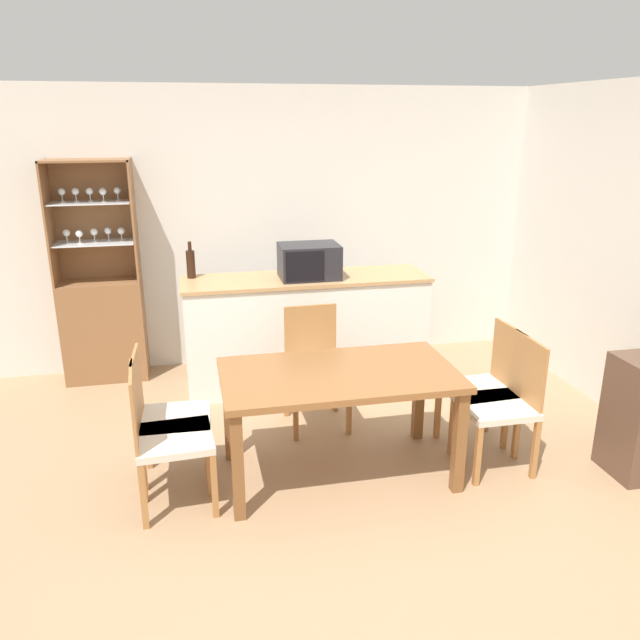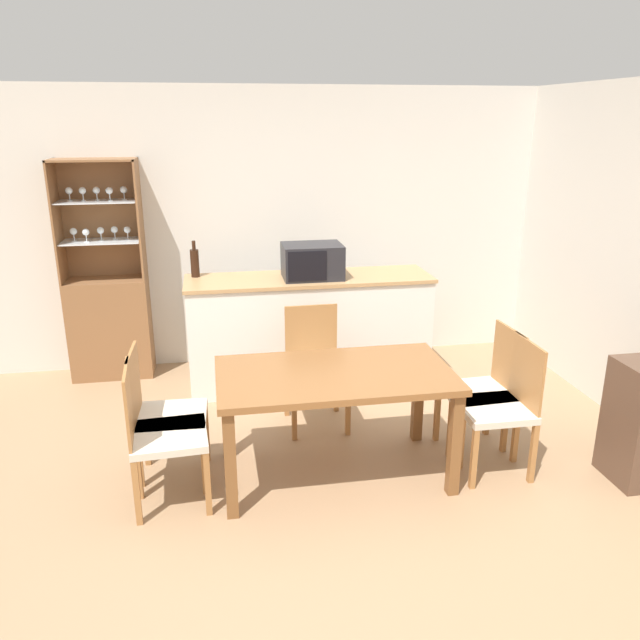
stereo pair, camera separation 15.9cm
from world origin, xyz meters
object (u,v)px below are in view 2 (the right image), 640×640
at_px(dining_table, 335,386).
at_px(microwave, 312,261).
at_px(dining_chair_side_left_near, 161,434).
at_px(wine_bottle, 195,262).
at_px(display_cabinet, 109,312).
at_px(dining_chair_side_right_far, 484,390).
at_px(dining_chair_head_far, 315,367).
at_px(dining_chair_side_right_near, 500,406).
at_px(dining_chair_side_left_far, 163,415).

height_order(dining_table, microwave, microwave).
relative_size(dining_chair_side_left_near, wine_bottle, 2.91).
bearing_deg(display_cabinet, dining_chair_side_right_far, -34.62).
distance_m(dining_chair_head_far, dining_chair_side_left_near, 1.40).
relative_size(dining_chair_side_right_near, dining_chair_head_far, 1.00).
xyz_separation_m(dining_chair_side_left_near, wine_bottle, (0.21, 1.82, 0.64)).
relative_size(dining_table, dining_chair_head_far, 1.66).
xyz_separation_m(dining_chair_side_left_near, dining_chair_side_right_far, (2.18, 0.25, 0.00)).
xyz_separation_m(dining_table, dining_chair_side_right_near, (1.09, -0.12, -0.18)).
height_order(display_cabinet, dining_table, display_cabinet).
bearing_deg(dining_table, display_cabinet, 129.42).
xyz_separation_m(display_cabinet, dining_chair_side_left_far, (0.58, -1.90, -0.14)).
height_order(dining_chair_side_left_near, wine_bottle, wine_bottle).
relative_size(microwave, wine_bottle, 1.60).
xyz_separation_m(display_cabinet, dining_chair_side_right_far, (2.76, -1.90, -0.14)).
xyz_separation_m(dining_chair_side_right_near, wine_bottle, (-1.96, 1.82, 0.64)).
distance_m(display_cabinet, dining_chair_side_right_far, 3.35).
relative_size(dining_chair_head_far, dining_chair_side_left_near, 1.00).
height_order(dining_chair_side_right_near, dining_chair_side_left_near, same).
bearing_deg(microwave, dining_chair_side_right_near, -58.55).
xyz_separation_m(dining_table, wine_bottle, (-0.87, 1.70, 0.46)).
xyz_separation_m(dining_chair_side_left_far, dining_chair_side_right_far, (2.18, 0.00, 0.00)).
xyz_separation_m(dining_chair_head_far, dining_chair_side_right_far, (1.09, -0.63, 0.00)).
xyz_separation_m(dining_chair_head_far, wine_bottle, (-0.87, 0.94, 0.64)).
distance_m(display_cabinet, dining_chair_side_left_far, 2.00).
height_order(dining_chair_side_left_far, microwave, microwave).
bearing_deg(dining_chair_side_right_near, display_cabinet, 52.22).
bearing_deg(dining_chair_side_right_near, dining_chair_head_far, 51.28).
height_order(dining_chair_side_left_near, dining_chair_side_right_far, same).
xyz_separation_m(dining_table, microwave, (0.10, 1.49, 0.48)).
distance_m(dining_chair_side_left_near, wine_bottle, 1.95).
distance_m(dining_table, dining_chair_side_left_far, 1.11).
xyz_separation_m(dining_chair_side_right_near, dining_chair_side_right_far, (-0.00, 0.25, 0.00)).
height_order(microwave, wine_bottle, wine_bottle).
relative_size(display_cabinet, dining_chair_side_left_far, 2.15).
bearing_deg(display_cabinet, dining_chair_head_far, -37.39).
bearing_deg(dining_chair_side_left_far, dining_chair_side_right_near, 85.32).
distance_m(display_cabinet, microwave, 1.92).
bearing_deg(dining_table, dining_chair_head_far, 90.06).
relative_size(display_cabinet, wine_bottle, 6.26).
bearing_deg(microwave, dining_chair_side_left_far, -131.09).
bearing_deg(dining_chair_side_right_near, microwave, 31.69).
height_order(dining_chair_side_right_far, microwave, microwave).
relative_size(dining_chair_side_right_far, wine_bottle, 2.91).
xyz_separation_m(dining_chair_side_right_near, dining_chair_head_far, (-1.09, 0.88, 0.00)).
xyz_separation_m(dining_chair_side_right_near, microwave, (-0.99, 1.61, 0.66)).
xyz_separation_m(dining_chair_side_left_near, microwave, (1.19, 1.62, 0.66)).
height_order(dining_chair_side_right_far, wine_bottle, wine_bottle).
distance_m(dining_chair_head_far, dining_chair_side_right_far, 1.26).
height_order(dining_chair_head_far, wine_bottle, wine_bottle).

